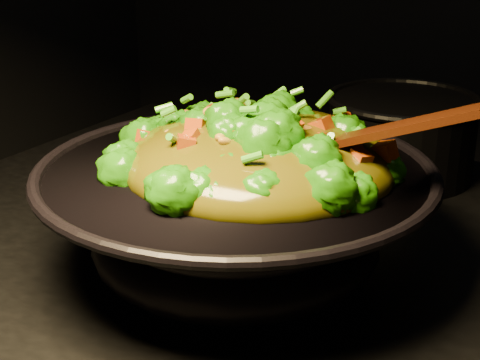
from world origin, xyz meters
The scene contains 4 objects.
wok centered at (-0.05, -0.09, 0.96)m, with size 0.46×0.46×0.13m, color black, non-canonical shape.
stir_fry centered at (-0.03, -0.07, 1.09)m, with size 0.33×0.33×0.11m, color #237308, non-canonical shape.
spatula centered at (0.08, -0.06, 1.08)m, with size 0.32×0.05×0.01m, color #3D1609.
back_pot centered at (0.01, 0.32, 0.97)m, with size 0.23×0.23×0.13m, color black.
Camera 1 is at (0.38, -0.78, 1.34)m, focal length 55.00 mm.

